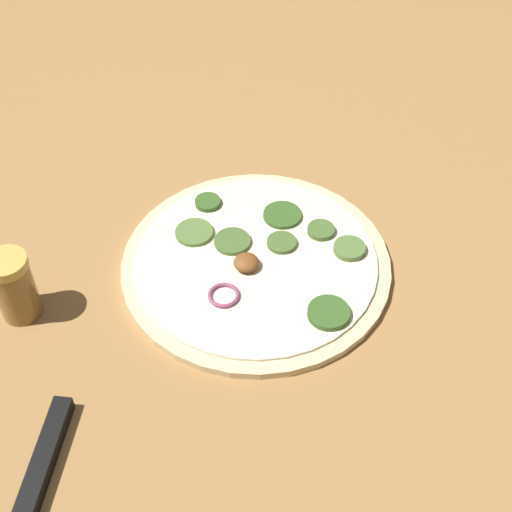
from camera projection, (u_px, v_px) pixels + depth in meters
ground_plane at (256, 267)px, 0.90m from camera, size 3.00×3.00×0.00m
pizza at (257, 262)px, 0.90m from camera, size 0.34×0.34×0.03m
knife at (32, 497)px, 0.69m from camera, size 0.28×0.22×0.02m
spice_jar at (14, 287)px, 0.82m from camera, size 0.05×0.05×0.09m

